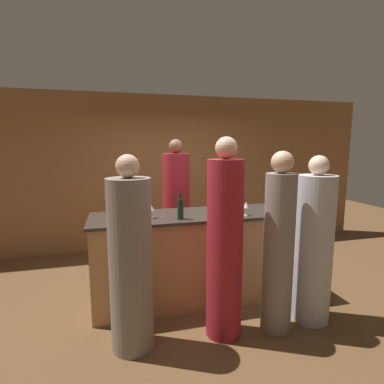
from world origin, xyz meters
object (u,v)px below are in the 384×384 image
object	(u,v)px
bartender	(176,213)
guest_2	(131,262)
wine_bottle_0	(180,208)
guest_1	(278,248)
guest_3	(314,247)
guest_0	(225,246)

from	to	relation	value
bartender	guest_2	world-z (taller)	bartender
bartender	wine_bottle_0	world-z (taller)	bartender
guest_1	wine_bottle_0	world-z (taller)	guest_1
bartender	guest_2	distance (m)	1.71
guest_3	bartender	bearing A→B (deg)	127.05
guest_1	guest_3	world-z (taller)	guest_1
guest_0	guest_1	world-z (taller)	guest_0
guest_0	guest_1	xyz separation A→B (m)	(0.55, -0.06, -0.05)
guest_0	guest_3	distance (m)	1.02
bartender	wine_bottle_0	size ratio (longest dim) A/B	6.53
guest_1	guest_0	bearing A→B (deg)	174.02
bartender	guest_3	world-z (taller)	bartender
guest_1	guest_2	xyz separation A→B (m)	(-1.46, 0.08, -0.03)
guest_1	guest_2	bearing A→B (deg)	176.69
guest_1	bartender	bearing A→B (deg)	113.81
wine_bottle_0	bartender	bearing A→B (deg)	81.05
guest_0	guest_3	size ratio (longest dim) A/B	1.10
guest_0	guest_1	size ratio (longest dim) A/B	1.07
bartender	wine_bottle_0	xyz separation A→B (m)	(-0.16, -1.01, 0.28)
bartender	guest_2	size ratio (longest dim) A/B	1.09
bartender	guest_1	size ratio (longest dim) A/B	1.08
guest_3	wine_bottle_0	xyz separation A→B (m)	(-1.33, 0.55, 0.38)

